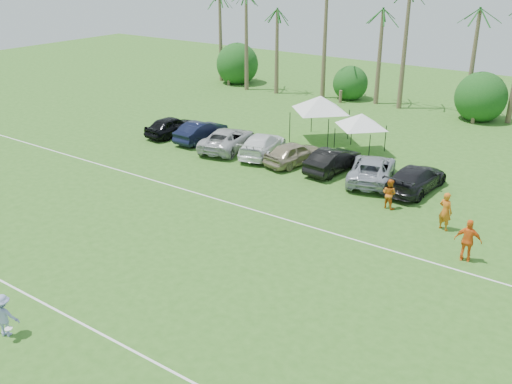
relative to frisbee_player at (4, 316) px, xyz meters
The scene contains 24 objects.
ground 0.89m from the frisbee_player, behind, with size 120.00×120.00×0.00m, color #33651E.
field_lines 8.03m from the frisbee_player, 92.30° to the left, with size 80.00×12.10×0.01m.
palm_tree_0 44.56m from the frisbee_player, 120.44° to the left, with size 2.40×2.40×8.90m.
palm_tree_1 42.42m from the frisbee_player, 114.51° to the left, with size 2.40×2.40×9.90m.
palm_tree_4 38.80m from the frisbee_player, 96.49° to the left, with size 2.40×2.40×8.90m.
palm_tree_5 38.72m from the frisbee_player, 90.48° to the left, with size 2.40×2.40×9.90m.
palm_tree_6 39.07m from the frisbee_player, 84.47° to the left, with size 2.40×2.40×10.90m.
bush_tree_0 43.52m from the frisbee_player, 116.36° to the left, with size 4.00×4.00×4.00m.
bush_tree_1 39.51m from the frisbee_player, 99.21° to the left, with size 4.00×4.00×4.00m.
bush_tree_2 39.41m from the frisbee_player, 81.71° to the left, with size 4.00×4.00×4.00m.
sideline_player_a 20.25m from the frisbee_player, 60.21° to the left, with size 0.73×0.48×1.99m, color #CD6116.
sideline_player_b 19.63m from the frisbee_player, 69.85° to the left, with size 0.81×0.63×1.66m, color orange.
sideline_player_c 19.18m from the frisbee_player, 51.65° to the left, with size 1.18×0.49×2.01m, color orange.
canopy_tent_left 27.01m from the frisbee_player, 94.80° to the left, with size 4.81×4.81×3.90m.
canopy_tent_right 26.06m from the frisbee_player, 86.87° to the left, with size 4.01×4.01×3.25m.
frisbee_player is the anchor object (origin of this frame).
parked_car_0 24.53m from the frisbee_player, 119.03° to the left, with size 1.76×4.39×1.49m, color black.
parked_car_1 23.53m from the frisbee_player, 113.01° to the left, with size 1.58×4.54×1.49m, color black.
parked_car_2 22.28m from the frisbee_player, 106.94° to the left, with size 2.48×5.38×1.49m, color #B4B4B5.
parked_car_3 22.02m from the frisbee_player, 99.90° to the left, with size 2.09×5.15×1.49m, color white.
parked_car_4 21.44m from the frisbee_player, 92.88° to the left, with size 1.76×4.39×1.49m, color gray.
parked_car_5 21.72m from the frisbee_player, 85.70° to the left, with size 1.58×4.54×1.49m, color black.
parked_car_6 22.00m from the frisbee_player, 78.64° to the left, with size 2.48×5.38×1.49m, color #9BA0AB.
parked_car_7 22.75m from the frisbee_player, 71.98° to the left, with size 2.09×5.15×1.49m, color black.
Camera 1 is at (17.49, -8.67, 12.75)m, focal length 40.00 mm.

